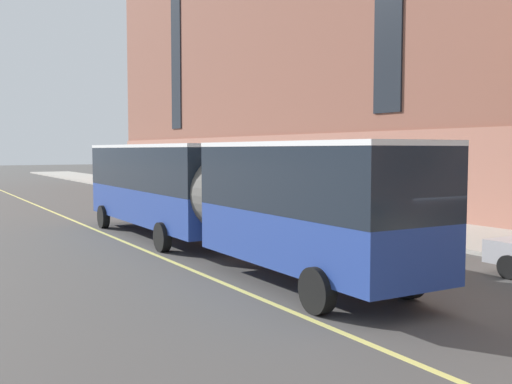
{
  "coord_description": "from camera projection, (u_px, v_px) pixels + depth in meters",
  "views": [
    {
      "loc": [
        -9.64,
        -9.5,
        3.44
      ],
      "look_at": [
        2.09,
        10.4,
        1.8
      ],
      "focal_mm": 42.0,
      "sensor_mm": 36.0,
      "label": 1
    }
  ],
  "objects": [
    {
      "name": "city_bus",
      "position": [
        207.0,
        190.0,
        19.93
      ],
      "size": [
        2.98,
        19.34,
        3.64
      ],
      "color": "navy",
      "rests_on": "ground"
    },
    {
      "name": "lane_centerline",
      "position": [
        243.0,
        291.0,
        14.53
      ],
      "size": [
        0.16,
        140.0,
        0.01
      ],
      "primitive_type": "cube",
      "color": "#E0D66B",
      "rests_on": "ground"
    },
    {
      "name": "parked_car_white_3",
      "position": [
        149.0,
        187.0,
        42.09
      ],
      "size": [
        2.06,
        4.61,
        1.56
      ],
      "color": "silver",
      "rests_on": "ground"
    },
    {
      "name": "ground_plane",
      "position": [
        412.0,
        305.0,
        13.3
      ],
      "size": [
        260.0,
        260.0,
        0.0
      ],
      "primitive_type": "plane",
      "color": "#4C4947"
    },
    {
      "name": "parked_car_silver_1",
      "position": [
        326.0,
        215.0,
        24.34
      ],
      "size": [
        2.03,
        4.8,
        1.56
      ],
      "color": "#B7B7BC",
      "rests_on": "ground"
    }
  ]
}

